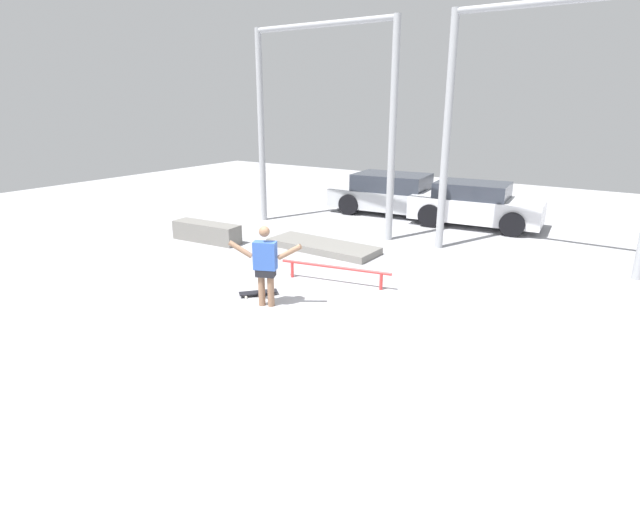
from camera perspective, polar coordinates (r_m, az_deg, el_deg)
ground_plane at (r=9.54m, az=-2.57°, el=-5.94°), size 36.00×36.00×0.00m
skateboarder at (r=9.40m, az=-6.27°, el=-0.80°), size 1.35×0.64×1.57m
skateboard at (r=10.18m, az=-7.06°, el=-4.15°), size 0.67×0.71×0.08m
grind_box at (r=14.32m, az=-12.82°, el=2.68°), size 2.09×0.71×0.53m
manual_pad at (r=13.19m, az=0.31°, el=1.11°), size 3.05×1.16×0.18m
grind_rail at (r=10.70m, az=1.74°, el=-1.55°), size 2.46×0.54×0.39m
canopy_support_left at (r=14.98m, az=0.17°, el=16.26°), size 4.76×0.20×5.87m
canopy_support_right at (r=12.71m, az=24.49°, el=14.62°), size 4.76×0.20×5.87m
parked_car_silver at (r=17.63m, az=8.53°, el=6.96°), size 4.60×2.32×1.38m
parked_car_white at (r=16.40m, az=17.29°, el=5.61°), size 4.07×2.10×1.37m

